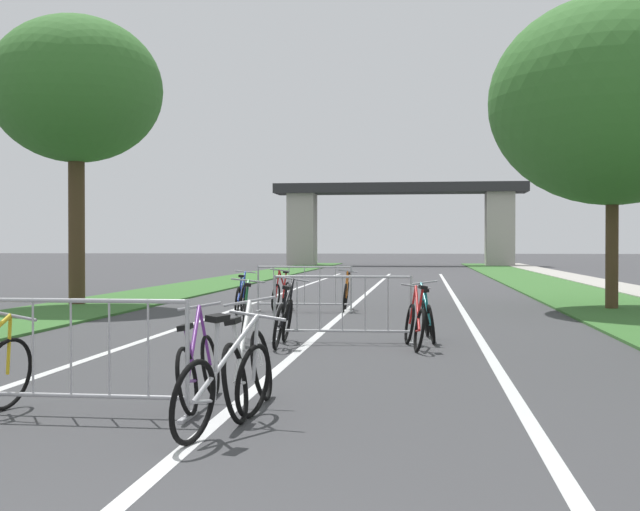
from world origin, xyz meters
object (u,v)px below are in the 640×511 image
at_px(bicycle_orange_1, 346,295).
at_px(bicycle_red_0, 415,324).
at_px(bicycle_purple_8, 199,368).
at_px(bicycle_white_9, 249,369).
at_px(crowd_barrier_nearest, 71,358).
at_px(bicycle_red_10, 281,294).
at_px(bicycle_black_6, 283,321).
at_px(tree_left_oak_near, 76,91).
at_px(bicycle_silver_2, 226,386).
at_px(crowd_barrier_second, 342,309).
at_px(tree_right_pine_near, 613,101).
at_px(bicycle_blue_3, 241,297).
at_px(bicycle_teal_5, 428,318).
at_px(bicycle_green_7, 244,319).
at_px(crowd_barrier_third, 304,289).

bearing_deg(bicycle_orange_1, bicycle_red_0, 100.92).
relative_size(bicycle_purple_8, bicycle_white_9, 0.90).
bearing_deg(crowd_barrier_nearest, bicycle_red_10, 90.87).
height_order(bicycle_black_6, bicycle_red_10, bicycle_black_6).
relative_size(crowd_barrier_nearest, bicycle_red_10, 1.34).
relative_size(tree_left_oak_near, bicycle_silver_2, 4.29).
height_order(tree_left_oak_near, crowd_barrier_second, tree_left_oak_near).
bearing_deg(tree_right_pine_near, bicycle_silver_2, -114.03).
height_order(crowd_barrier_nearest, bicycle_white_9, crowd_barrier_nearest).
relative_size(crowd_barrier_second, bicycle_white_9, 1.25).
xyz_separation_m(tree_left_oak_near, bicycle_blue_3, (4.60, -1.72, -5.07)).
height_order(bicycle_teal_5, bicycle_red_10, bicycle_red_10).
bearing_deg(bicycle_green_7, crowd_barrier_second, 1.97).
xyz_separation_m(crowd_barrier_nearest, bicycle_blue_3, (-0.95, 11.15, -0.16)).
bearing_deg(bicycle_purple_8, crowd_barrier_nearest, -152.41).
xyz_separation_m(crowd_barrier_third, bicycle_white_9, (1.11, -11.32, -0.13)).
bearing_deg(bicycle_white_9, bicycle_teal_5, 75.10).
distance_m(bicycle_blue_3, bicycle_green_7, 5.83).
bearing_deg(tree_left_oak_near, bicycle_red_0, -41.70).
bearing_deg(bicycle_red_0, crowd_barrier_second, 143.53).
xyz_separation_m(bicycle_orange_1, bicycle_red_10, (-1.52, -0.07, -0.00)).
height_order(bicycle_red_0, bicycle_green_7, bicycle_green_7).
distance_m(bicycle_teal_5, bicycle_green_7, 2.94).
xyz_separation_m(bicycle_teal_5, bicycle_white_9, (-1.66, -5.92, 0.04)).
bearing_deg(crowd_barrier_second, bicycle_green_7, -166.30).
xyz_separation_m(bicycle_black_6, bicycle_white_9, (0.51, -4.91, 0.01)).
distance_m(crowd_barrier_second, bicycle_blue_3, 6.01).
bearing_deg(bicycle_green_7, crowd_barrier_third, 77.80).
distance_m(bicycle_orange_1, bicycle_red_10, 1.52).
distance_m(crowd_barrier_second, bicycle_silver_2, 6.29).
xyz_separation_m(bicycle_orange_1, bicycle_green_7, (-0.96, -6.69, 0.01)).
height_order(tree_left_oak_near, bicycle_silver_2, tree_left_oak_near).
xyz_separation_m(crowd_barrier_third, bicycle_blue_3, (-1.38, -0.53, -0.16)).
bearing_deg(bicycle_black_6, crowd_barrier_third, 93.59).
relative_size(crowd_barrier_nearest, bicycle_purple_8, 1.37).
relative_size(crowd_barrier_second, bicycle_silver_2, 1.30).
xyz_separation_m(tree_left_oak_near, bicycle_silver_2, (7.08, -13.31, -5.04)).
relative_size(bicycle_black_6, bicycle_red_10, 1.02).
distance_m(bicycle_teal_5, bicycle_purple_8, 6.11).
relative_size(crowd_barrier_nearest, crowd_barrier_third, 0.99).
bearing_deg(crowd_barrier_second, tree_right_pine_near, 51.78).
distance_m(tree_right_pine_near, bicycle_black_6, 11.07).
bearing_deg(bicycle_teal_5, bicycle_blue_3, 125.69).
bearing_deg(bicycle_blue_3, bicycle_teal_5, -54.97).
bearing_deg(bicycle_silver_2, bicycle_orange_1, 104.54).
height_order(bicycle_teal_5, bicycle_black_6, bicycle_black_6).
relative_size(bicycle_silver_2, bicycle_black_6, 1.02).
bearing_deg(bicycle_orange_1, bicycle_black_6, 84.82).
xyz_separation_m(bicycle_black_6, bicycle_green_7, (-0.65, 0.20, 0.00)).
height_order(tree_left_oak_near, bicycle_teal_5, tree_left_oak_near).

